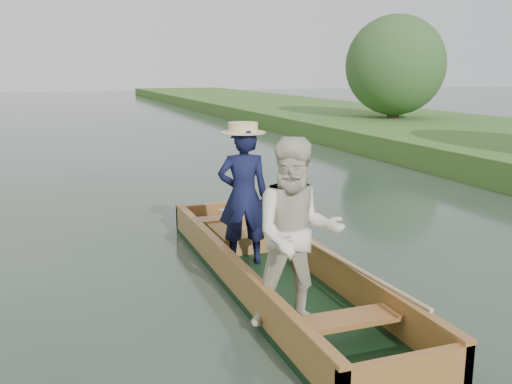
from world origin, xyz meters
name	(u,v)px	position (x,y,z in m)	size (l,w,h in m)	color
ground	(275,286)	(0.00, 0.00, 0.00)	(120.00, 120.00, 0.00)	#283D30
trees_far	(181,64)	(0.80, 7.80, 2.48)	(22.88, 14.95, 4.35)	#47331E
punt	(273,240)	(-0.11, -0.22, 0.61)	(1.30, 5.00, 1.79)	black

